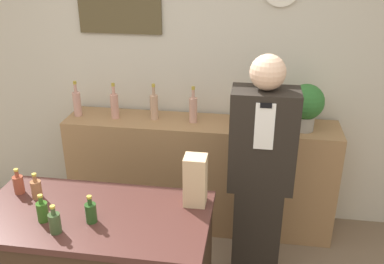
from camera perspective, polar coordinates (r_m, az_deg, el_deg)
name	(u,v)px	position (r m, az deg, el deg)	size (l,w,h in m)	color
back_wall	(187,67)	(3.62, -0.64, 8.68)	(5.20, 0.09, 2.70)	beige
back_shelf	(200,174)	(3.69, 1.05, -5.67)	(2.23, 0.41, 0.97)	#9E754C
shopkeeper	(260,178)	(2.94, 9.05, -6.13)	(0.43, 0.27, 1.70)	black
potted_plant	(306,104)	(3.37, 14.97, 3.59)	(0.27, 0.27, 0.37)	#9E998E
paper_bag	(195,180)	(2.45, 0.44, -6.47)	(0.13, 0.12, 0.30)	tan
counter_bottle_0	(19,184)	(2.80, -22.13, -6.43)	(0.06, 0.06, 0.16)	brown
counter_bottle_1	(36,189)	(2.71, -20.04, -7.11)	(0.06, 0.06, 0.16)	#9B643F
counter_bottle_2	(42,211)	(2.49, -19.31, -9.91)	(0.06, 0.06, 0.16)	#305B1D
counter_bottle_3	(55,222)	(2.38, -17.83, -11.39)	(0.06, 0.06, 0.16)	#374C2A
counter_bottle_4	(91,212)	(2.41, -13.34, -10.35)	(0.06, 0.06, 0.16)	#24471D
shelf_bottle_0	(77,103)	(3.69, -15.08, 3.77)	(0.07, 0.07, 0.30)	tan
shelf_bottle_1	(115,105)	(3.57, -10.29, 3.55)	(0.07, 0.07, 0.30)	tan
shelf_bottle_2	(154,106)	(3.51, -5.08, 3.47)	(0.07, 0.07, 0.30)	tan
shelf_bottle_3	(193,109)	(3.43, 0.16, 3.10)	(0.07, 0.07, 0.30)	tan
shelf_bottle_4	(234,110)	(3.42, 5.61, 2.88)	(0.07, 0.07, 0.30)	tan
shelf_bottle_5	(276,114)	(3.40, 11.08, 2.42)	(0.07, 0.07, 0.30)	tan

